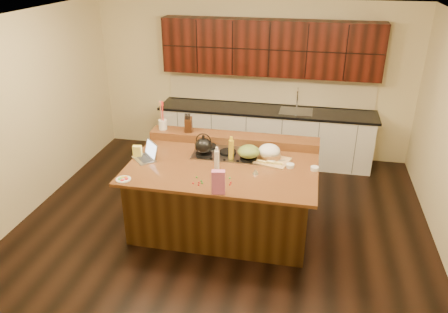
# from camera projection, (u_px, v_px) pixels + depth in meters

# --- Properties ---
(room) EXTENTS (5.52, 5.02, 2.72)m
(room) POSITION_uv_depth(u_px,v_px,m) (223.00, 133.00, 5.41)
(room) COLOR black
(room) RESTS_ON ground
(island) EXTENTS (2.40, 1.60, 0.92)m
(island) POSITION_uv_depth(u_px,v_px,m) (223.00, 195.00, 5.79)
(island) COLOR black
(island) RESTS_ON ground
(back_ledge) EXTENTS (2.40, 0.30, 0.12)m
(back_ledge) POSITION_uv_depth(u_px,v_px,m) (233.00, 139.00, 6.18)
(back_ledge) COLOR black
(back_ledge) RESTS_ON island
(cooktop) EXTENTS (0.92, 0.52, 0.05)m
(cooktop) POSITION_uv_depth(u_px,v_px,m) (228.00, 153.00, 5.85)
(cooktop) COLOR gray
(cooktop) RESTS_ON island
(back_counter) EXTENTS (3.70, 0.66, 2.40)m
(back_counter) POSITION_uv_depth(u_px,v_px,m) (267.00, 106.00, 7.48)
(back_counter) COLOR silver
(back_counter) RESTS_ON ground
(kettle) EXTENTS (0.27, 0.27, 0.21)m
(kettle) POSITION_uv_depth(u_px,v_px,m) (204.00, 146.00, 5.73)
(kettle) COLOR black
(kettle) RESTS_ON cooktop
(green_bowl) EXTENTS (0.33, 0.33, 0.16)m
(green_bowl) POSITION_uv_depth(u_px,v_px,m) (249.00, 152.00, 5.63)
(green_bowl) COLOR #5C742E
(green_bowl) RESTS_ON cooktop
(laptop) EXTENTS (0.41, 0.41, 0.22)m
(laptop) POSITION_uv_depth(u_px,v_px,m) (147.00, 154.00, 5.70)
(laptop) COLOR #B7B7BC
(laptop) RESTS_ON island
(oil_bottle) EXTENTS (0.08, 0.08, 0.27)m
(oil_bottle) POSITION_uv_depth(u_px,v_px,m) (231.00, 150.00, 5.65)
(oil_bottle) COLOR gold
(oil_bottle) RESTS_ON island
(vinegar_bottle) EXTENTS (0.07, 0.07, 0.25)m
(vinegar_bottle) POSITION_uv_depth(u_px,v_px,m) (217.00, 160.00, 5.41)
(vinegar_bottle) COLOR silver
(vinegar_bottle) RESTS_ON island
(wooden_tray) EXTENTS (0.57, 0.47, 0.20)m
(wooden_tray) POSITION_uv_depth(u_px,v_px,m) (269.00, 153.00, 5.68)
(wooden_tray) COLOR tan
(wooden_tray) RESTS_ON island
(ramekin_a) EXTENTS (0.13, 0.13, 0.04)m
(ramekin_a) POSITION_uv_depth(u_px,v_px,m) (290.00, 166.00, 5.49)
(ramekin_a) COLOR white
(ramekin_a) RESTS_ON island
(ramekin_b) EXTENTS (0.10, 0.10, 0.04)m
(ramekin_b) POSITION_uv_depth(u_px,v_px,m) (315.00, 168.00, 5.42)
(ramekin_b) COLOR white
(ramekin_b) RESTS_ON island
(ramekin_c) EXTENTS (0.12, 0.12, 0.04)m
(ramekin_c) POSITION_uv_depth(u_px,v_px,m) (271.00, 161.00, 5.61)
(ramekin_c) COLOR white
(ramekin_c) RESTS_ON island
(strainer_bowl) EXTENTS (0.26, 0.26, 0.09)m
(strainer_bowl) POSITION_uv_depth(u_px,v_px,m) (271.00, 156.00, 5.68)
(strainer_bowl) COLOR #996B3F
(strainer_bowl) RESTS_ON island
(kitchen_timer) EXTENTS (0.09, 0.09, 0.07)m
(kitchen_timer) POSITION_uv_depth(u_px,v_px,m) (256.00, 171.00, 5.33)
(kitchen_timer) COLOR silver
(kitchen_timer) RESTS_ON island
(pink_bag) EXTENTS (0.16, 0.10, 0.28)m
(pink_bag) POSITION_uv_depth(u_px,v_px,m) (218.00, 182.00, 4.86)
(pink_bag) COLOR #C95E90
(pink_bag) RESTS_ON island
(candy_plate) EXTENTS (0.23, 0.23, 0.01)m
(candy_plate) POSITION_uv_depth(u_px,v_px,m) (123.00, 179.00, 5.20)
(candy_plate) COLOR white
(candy_plate) RESTS_ON island
(package_box) EXTENTS (0.13, 0.10, 0.16)m
(package_box) POSITION_uv_depth(u_px,v_px,m) (137.00, 151.00, 5.74)
(package_box) COLOR #F6E456
(package_box) RESTS_ON island
(utensil_crock) EXTENTS (0.14, 0.14, 0.14)m
(utensil_crock) POSITION_uv_depth(u_px,v_px,m) (163.00, 125.00, 6.32)
(utensil_crock) COLOR white
(utensil_crock) RESTS_ON back_ledge
(knife_block) EXTENTS (0.13, 0.18, 0.20)m
(knife_block) POSITION_uv_depth(u_px,v_px,m) (188.00, 125.00, 6.24)
(knife_block) COLOR black
(knife_block) RESTS_ON back_ledge
(gumdrop_0) EXTENTS (0.02, 0.02, 0.02)m
(gumdrop_0) POSITION_uv_depth(u_px,v_px,m) (193.00, 183.00, 5.11)
(gumdrop_0) COLOR red
(gumdrop_0) RESTS_ON island
(gumdrop_1) EXTENTS (0.02, 0.02, 0.02)m
(gumdrop_1) POSITION_uv_depth(u_px,v_px,m) (201.00, 181.00, 5.16)
(gumdrop_1) COLOR #198C26
(gumdrop_1) RESTS_ON island
(gumdrop_2) EXTENTS (0.02, 0.02, 0.02)m
(gumdrop_2) POSITION_uv_depth(u_px,v_px,m) (220.00, 177.00, 5.24)
(gumdrop_2) COLOR red
(gumdrop_2) RESTS_ON island
(gumdrop_3) EXTENTS (0.02, 0.02, 0.02)m
(gumdrop_3) POSITION_uv_depth(u_px,v_px,m) (230.00, 178.00, 5.22)
(gumdrop_3) COLOR #198C26
(gumdrop_3) RESTS_ON island
(gumdrop_4) EXTENTS (0.02, 0.02, 0.02)m
(gumdrop_4) POSITION_uv_depth(u_px,v_px,m) (230.00, 185.00, 5.08)
(gumdrop_4) COLOR red
(gumdrop_4) RESTS_ON island
(gumdrop_5) EXTENTS (0.02, 0.02, 0.02)m
(gumdrop_5) POSITION_uv_depth(u_px,v_px,m) (218.00, 179.00, 5.20)
(gumdrop_5) COLOR #198C26
(gumdrop_5) RESTS_ON island
(gumdrop_6) EXTENTS (0.02, 0.02, 0.02)m
(gumdrop_6) POSITION_uv_depth(u_px,v_px,m) (231.00, 182.00, 5.12)
(gumdrop_6) COLOR red
(gumdrop_6) RESTS_ON island
(gumdrop_7) EXTENTS (0.02, 0.02, 0.02)m
(gumdrop_7) POSITION_uv_depth(u_px,v_px,m) (202.00, 183.00, 5.11)
(gumdrop_7) COLOR #198C26
(gumdrop_7) RESTS_ON island
(gumdrop_8) EXTENTS (0.02, 0.02, 0.02)m
(gumdrop_8) POSITION_uv_depth(u_px,v_px,m) (199.00, 182.00, 5.12)
(gumdrop_8) COLOR red
(gumdrop_8) RESTS_ON island
(gumdrop_9) EXTENTS (0.02, 0.02, 0.02)m
(gumdrop_9) POSITION_uv_depth(u_px,v_px,m) (197.00, 177.00, 5.24)
(gumdrop_9) COLOR #198C26
(gumdrop_9) RESTS_ON island
(gumdrop_10) EXTENTS (0.02, 0.02, 0.02)m
(gumdrop_10) POSITION_uv_depth(u_px,v_px,m) (199.00, 185.00, 5.07)
(gumdrop_10) COLOR red
(gumdrop_10) RESTS_ON island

